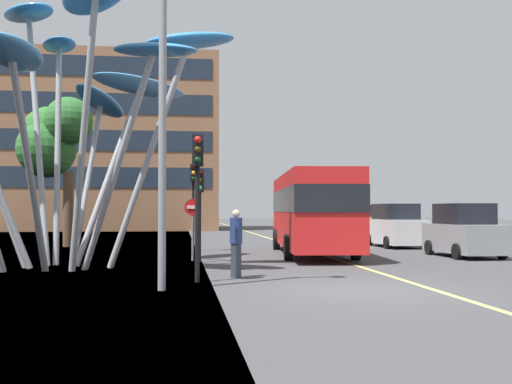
{
  "coord_description": "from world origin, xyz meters",
  "views": [
    {
      "loc": [
        -4.13,
        -13.58,
        1.83
      ],
      "look_at": [
        -1.32,
        8.59,
        2.5
      ],
      "focal_mm": 42.58,
      "sensor_mm": 36.0,
      "label": 1
    }
  ],
  "objects_px": {
    "no_entry_sign": "(193,219)",
    "street_lamp": "(176,66)",
    "leaf_sculpture": "(54,54)",
    "car_far_side": "(340,222)",
    "car_parked_far": "(395,227)",
    "car_parked_mid": "(464,232)",
    "car_side_street": "(360,224)",
    "pedestrian": "(236,243)",
    "traffic_light_kerb_near": "(198,176)",
    "traffic_light_island_mid": "(193,188)",
    "red_bus": "(312,208)",
    "traffic_light_kerb_far": "(200,195)"
  },
  "relations": [
    {
      "from": "traffic_light_kerb_near",
      "to": "traffic_light_island_mid",
      "type": "relative_size",
      "value": 0.97
    },
    {
      "from": "traffic_light_kerb_near",
      "to": "red_bus",
      "type": "bearing_deg",
      "value": 61.52
    },
    {
      "from": "car_parked_far",
      "to": "car_far_side",
      "type": "distance_m",
      "value": 12.58
    },
    {
      "from": "car_parked_far",
      "to": "no_entry_sign",
      "type": "distance_m",
      "value": 12.4
    },
    {
      "from": "car_side_street",
      "to": "street_lamp",
      "type": "relative_size",
      "value": 0.51
    },
    {
      "from": "traffic_light_kerb_near",
      "to": "car_far_side",
      "type": "xyz_separation_m",
      "value": [
        10.75,
        26.23,
        -1.71
      ]
    },
    {
      "from": "no_entry_sign",
      "to": "street_lamp",
      "type": "bearing_deg",
      "value": -94.13
    },
    {
      "from": "traffic_light_island_mid",
      "to": "traffic_light_kerb_near",
      "type": "bearing_deg",
      "value": -90.76
    },
    {
      "from": "car_side_street",
      "to": "pedestrian",
      "type": "height_order",
      "value": "car_side_street"
    },
    {
      "from": "red_bus",
      "to": "no_entry_sign",
      "type": "distance_m",
      "value": 5.59
    },
    {
      "from": "car_parked_far",
      "to": "car_side_street",
      "type": "bearing_deg",
      "value": 87.61
    },
    {
      "from": "car_side_street",
      "to": "traffic_light_kerb_far",
      "type": "bearing_deg",
      "value": -124.92
    },
    {
      "from": "traffic_light_kerb_far",
      "to": "traffic_light_island_mid",
      "type": "xyz_separation_m",
      "value": [
        -0.09,
        5.74,
        0.43
      ]
    },
    {
      "from": "pedestrian",
      "to": "red_bus",
      "type": "bearing_deg",
      "value": 64.52
    },
    {
      "from": "car_parked_mid",
      "to": "car_parked_far",
      "type": "height_order",
      "value": "car_parked_far"
    },
    {
      "from": "traffic_light_kerb_far",
      "to": "car_parked_far",
      "type": "xyz_separation_m",
      "value": [
        9.96,
        7.78,
        -1.36
      ]
    },
    {
      "from": "red_bus",
      "to": "street_lamp",
      "type": "distance_m",
      "value": 12.35
    },
    {
      "from": "traffic_light_kerb_near",
      "to": "pedestrian",
      "type": "relative_size",
      "value": 2.03
    },
    {
      "from": "no_entry_sign",
      "to": "pedestrian",
      "type": "bearing_deg",
      "value": -79.47
    },
    {
      "from": "no_entry_sign",
      "to": "traffic_light_kerb_near",
      "type": "bearing_deg",
      "value": -90.21
    },
    {
      "from": "traffic_light_kerb_near",
      "to": "car_parked_mid",
      "type": "distance_m",
      "value": 12.96
    },
    {
      "from": "car_parked_mid",
      "to": "car_side_street",
      "type": "bearing_deg",
      "value": 90.56
    },
    {
      "from": "leaf_sculpture",
      "to": "car_far_side",
      "type": "height_order",
      "value": "leaf_sculpture"
    },
    {
      "from": "street_lamp",
      "to": "traffic_light_kerb_near",
      "type": "bearing_deg",
      "value": 68.08
    },
    {
      "from": "car_side_street",
      "to": "pedestrian",
      "type": "relative_size",
      "value": 2.27
    },
    {
      "from": "car_parked_mid",
      "to": "car_far_side",
      "type": "relative_size",
      "value": 0.93
    },
    {
      "from": "car_side_street",
      "to": "car_parked_far",
      "type": "bearing_deg",
      "value": -92.39
    },
    {
      "from": "car_side_street",
      "to": "pedestrian",
      "type": "xyz_separation_m",
      "value": [
        -9.43,
        -19.59,
        -0.08
      ]
    },
    {
      "from": "red_bus",
      "to": "car_parked_far",
      "type": "xyz_separation_m",
      "value": [
        5.23,
        4.49,
        -0.92
      ]
    },
    {
      "from": "traffic_light_island_mid",
      "to": "car_parked_mid",
      "type": "bearing_deg",
      "value": -22.81
    },
    {
      "from": "traffic_light_island_mid",
      "to": "pedestrian",
      "type": "xyz_separation_m",
      "value": [
        0.92,
        -10.64,
        -1.87
      ]
    },
    {
      "from": "leaf_sculpture",
      "to": "red_bus",
      "type": "bearing_deg",
      "value": 26.14
    },
    {
      "from": "leaf_sculpture",
      "to": "car_far_side",
      "type": "distance_m",
      "value": 27.12
    },
    {
      "from": "pedestrian",
      "to": "traffic_light_island_mid",
      "type": "bearing_deg",
      "value": 94.93
    },
    {
      "from": "red_bus",
      "to": "traffic_light_island_mid",
      "type": "relative_size",
      "value": 2.75
    },
    {
      "from": "leaf_sculpture",
      "to": "car_far_side",
      "type": "relative_size",
      "value": 2.66
    },
    {
      "from": "car_far_side",
      "to": "no_entry_sign",
      "type": "relative_size",
      "value": 1.96
    },
    {
      "from": "traffic_light_kerb_near",
      "to": "traffic_light_island_mid",
      "type": "xyz_separation_m",
      "value": [
        0.15,
        11.62,
        0.09
      ]
    },
    {
      "from": "traffic_light_kerb_far",
      "to": "traffic_light_kerb_near",
      "type": "bearing_deg",
      "value": -92.4
    },
    {
      "from": "no_entry_sign",
      "to": "traffic_light_kerb_far",
      "type": "bearing_deg",
      "value": -73.21
    },
    {
      "from": "red_bus",
      "to": "leaf_sculpture",
      "type": "xyz_separation_m",
      "value": [
        -9.44,
        -4.63,
        4.9
      ]
    },
    {
      "from": "car_parked_far",
      "to": "pedestrian",
      "type": "height_order",
      "value": "car_parked_far"
    },
    {
      "from": "car_parked_far",
      "to": "car_parked_mid",
      "type": "bearing_deg",
      "value": -86.29
    },
    {
      "from": "car_parked_far",
      "to": "traffic_light_island_mid",
      "type": "bearing_deg",
      "value": -168.53
    },
    {
      "from": "car_parked_far",
      "to": "car_far_side",
      "type": "xyz_separation_m",
      "value": [
        0.54,
        12.57,
        -0.0
      ]
    },
    {
      "from": "car_parked_mid",
      "to": "pedestrian",
      "type": "relative_size",
      "value": 2.2
    },
    {
      "from": "leaf_sculpture",
      "to": "traffic_light_kerb_far",
      "type": "height_order",
      "value": "leaf_sculpture"
    },
    {
      "from": "leaf_sculpture",
      "to": "traffic_light_kerb_near",
      "type": "distance_m",
      "value": 7.59
    },
    {
      "from": "car_parked_far",
      "to": "traffic_light_kerb_far",
      "type": "bearing_deg",
      "value": -142.01
    },
    {
      "from": "red_bus",
      "to": "car_far_side",
      "type": "bearing_deg",
      "value": 71.3
    }
  ]
}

